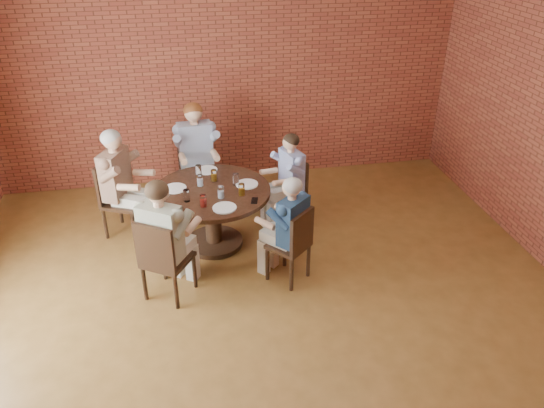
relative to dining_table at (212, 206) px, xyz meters
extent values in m
plane|color=olive|center=(0.40, -1.68, -0.53)|extent=(7.00, 7.00, 0.00)
plane|color=brown|center=(0.40, 1.82, 1.17)|extent=(7.00, 0.00, 7.00)
cylinder|color=#341E11|center=(0.00, 0.00, -0.50)|extent=(0.68, 0.68, 0.06)
cylinder|color=#341E11|center=(0.00, 0.00, -0.18)|extent=(0.20, 0.20, 0.64)
cylinder|color=#371E14|center=(0.00, 0.00, 0.20)|extent=(1.37, 1.37, 0.05)
cube|color=#341E11|center=(0.97, 0.31, -0.10)|extent=(0.47, 0.47, 0.04)
cube|color=#341E11|center=(1.13, 0.36, 0.14)|extent=(0.15, 0.37, 0.43)
cylinder|color=#341E11|center=(0.77, 0.41, -0.32)|extent=(0.04, 0.04, 0.41)
cylinder|color=#341E11|center=(0.87, 0.11, -0.32)|extent=(0.04, 0.04, 0.41)
cylinder|color=#341E11|center=(1.07, 0.51, -0.32)|extent=(0.04, 0.04, 0.41)
cylinder|color=#341E11|center=(1.17, 0.21, -0.32)|extent=(0.04, 0.04, 0.41)
cube|color=#341E11|center=(-0.10, 1.09, -0.10)|extent=(0.50, 0.50, 0.04)
cube|color=#341E11|center=(-0.12, 1.30, 0.19)|extent=(0.46, 0.08, 0.53)
cylinder|color=#341E11|center=(-0.28, 0.87, -0.32)|extent=(0.04, 0.04, 0.41)
cylinder|color=#341E11|center=(0.12, 0.90, -0.32)|extent=(0.04, 0.04, 0.41)
cylinder|color=#341E11|center=(-0.32, 1.27, -0.32)|extent=(0.04, 0.04, 0.41)
cylinder|color=#341E11|center=(0.08, 1.30, -0.32)|extent=(0.04, 0.04, 0.41)
cube|color=#341E11|center=(-1.04, 0.48, -0.10)|extent=(0.58, 0.58, 0.04)
cube|color=#341E11|center=(-1.22, 0.56, 0.17)|extent=(0.22, 0.42, 0.50)
cylinder|color=#341E11|center=(-0.95, 0.22, -0.32)|extent=(0.04, 0.04, 0.41)
cylinder|color=#341E11|center=(-0.79, 0.57, -0.32)|extent=(0.04, 0.04, 0.41)
cylinder|color=#341E11|center=(-1.29, 0.38, -0.32)|extent=(0.04, 0.04, 0.41)
cylinder|color=#341E11|center=(-1.14, 0.73, -0.32)|extent=(0.04, 0.04, 0.41)
cube|color=#341E11|center=(-0.54, -0.84, -0.10)|extent=(0.60, 0.60, 0.04)
cube|color=#341E11|center=(-0.64, -1.01, 0.17)|extent=(0.39, 0.27, 0.50)
cylinder|color=#341E11|center=(-0.28, -0.79, -0.32)|extent=(0.04, 0.04, 0.41)
cylinder|color=#341E11|center=(-0.60, -0.58, -0.32)|extent=(0.04, 0.04, 0.41)
cylinder|color=#341E11|center=(-0.48, -1.10, -0.32)|extent=(0.04, 0.04, 0.41)
cylinder|color=#341E11|center=(-0.80, -0.90, -0.32)|extent=(0.04, 0.04, 0.41)
cube|color=#341E11|center=(0.74, -0.81, -0.10)|extent=(0.54, 0.54, 0.04)
cube|color=#341E11|center=(0.85, -0.94, 0.14)|extent=(0.31, 0.29, 0.43)
cylinder|color=#341E11|center=(0.75, -0.59, -0.32)|extent=(0.04, 0.04, 0.41)
cylinder|color=#341E11|center=(0.51, -0.80, -0.32)|extent=(0.04, 0.04, 0.41)
cylinder|color=#341E11|center=(0.96, -0.82, -0.32)|extent=(0.04, 0.04, 0.41)
cylinder|color=#341E11|center=(0.73, -1.04, -0.32)|extent=(0.04, 0.04, 0.41)
cylinder|color=white|center=(0.42, 0.05, 0.23)|extent=(0.26, 0.26, 0.01)
cylinder|color=white|center=(-0.01, 0.51, 0.23)|extent=(0.26, 0.26, 0.01)
cylinder|color=white|center=(-0.41, 0.10, 0.23)|extent=(0.26, 0.26, 0.01)
cylinder|color=white|center=(0.10, -0.46, 0.23)|extent=(0.26, 0.26, 0.01)
cylinder|color=white|center=(0.30, 0.07, 0.29)|extent=(0.07, 0.07, 0.14)
cylinder|color=white|center=(0.06, 0.22, 0.29)|extent=(0.07, 0.07, 0.14)
cylinder|color=white|center=(-0.11, 0.38, 0.29)|extent=(0.07, 0.07, 0.14)
cylinder|color=white|center=(-0.12, 0.12, 0.29)|extent=(0.07, 0.07, 0.14)
cylinder|color=white|center=(-0.29, -0.22, 0.29)|extent=(0.07, 0.07, 0.14)
cylinder|color=white|center=(-0.11, -0.37, 0.29)|extent=(0.07, 0.07, 0.14)
cylinder|color=white|center=(0.09, -0.21, 0.29)|extent=(0.07, 0.07, 0.14)
cylinder|color=white|center=(0.33, -0.19, 0.29)|extent=(0.07, 0.07, 0.14)
cube|color=black|center=(0.45, -0.35, 0.23)|extent=(0.10, 0.15, 0.01)
camera|label=1|loc=(-0.31, -5.41, 3.09)|focal=35.00mm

